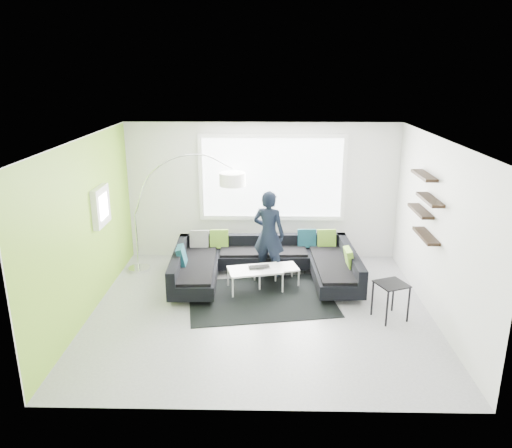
{
  "coord_description": "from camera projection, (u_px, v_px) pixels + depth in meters",
  "views": [
    {
      "loc": [
        0.08,
        -7.4,
        3.83
      ],
      "look_at": [
        -0.09,
        0.9,
        1.21
      ],
      "focal_mm": 35.0,
      "sensor_mm": 36.0,
      "label": 1
    }
  ],
  "objects": [
    {
      "name": "coffee_table",
      "position": [
        266.0,
        277.0,
        9.04
      ],
      "size": [
        1.34,
        0.97,
        0.4
      ],
      "primitive_type": "cube",
      "rotation": [
        0.0,
        0.0,
        0.24
      ],
      "color": "silver",
      "rests_on": "ground"
    },
    {
      "name": "room_shell",
      "position": [
        263.0,
        201.0,
        7.86
      ],
      "size": [
        5.54,
        5.04,
        2.82
      ],
      "color": "silver",
      "rests_on": "ground"
    },
    {
      "name": "arc_lamp",
      "position": [
        135.0,
        214.0,
        9.51
      ],
      "size": [
        2.13,
        0.58,
        2.3
      ],
      "primitive_type": null,
      "rotation": [
        0.0,
        0.0,
        0.03
      ],
      "color": "silver",
      "rests_on": "ground"
    },
    {
      "name": "ground",
      "position": [
        261.0,
        311.0,
        8.2
      ],
      "size": [
        5.5,
        5.5,
        0.0
      ],
      "primitive_type": "plane",
      "color": "slate",
      "rests_on": "ground"
    },
    {
      "name": "sectional_sofa",
      "position": [
        265.0,
        266.0,
        9.21
      ],
      "size": [
        3.42,
        2.21,
        0.72
      ],
      "rotation": [
        0.0,
        0.0,
        0.04
      ],
      "color": "black",
      "rests_on": "ground"
    },
    {
      "name": "side_table",
      "position": [
        390.0,
        301.0,
        7.86
      ],
      "size": [
        0.58,
        0.58,
        0.61
      ],
      "primitive_type": "cube",
      "rotation": [
        0.0,
        0.0,
        0.39
      ],
      "color": "black",
      "rests_on": "ground"
    },
    {
      "name": "rug",
      "position": [
        261.0,
        298.0,
        8.64
      ],
      "size": [
        2.71,
        2.17,
        0.01
      ],
      "primitive_type": "cube",
      "rotation": [
        0.0,
        0.0,
        0.17
      ],
      "color": "black",
      "rests_on": "ground"
    },
    {
      "name": "person",
      "position": [
        269.0,
        234.0,
        9.33
      ],
      "size": [
        0.87,
        0.79,
        1.68
      ],
      "primitive_type": "imported",
      "rotation": [
        0.0,
        0.0,
        2.8
      ],
      "color": "black",
      "rests_on": "ground"
    },
    {
      "name": "laptop",
      "position": [
        260.0,
        268.0,
        8.87
      ],
      "size": [
        0.46,
        0.38,
        0.03
      ],
      "primitive_type": "imported",
      "rotation": [
        0.0,
        0.0,
        0.19
      ],
      "color": "black",
      "rests_on": "coffee_table"
    }
  ]
}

